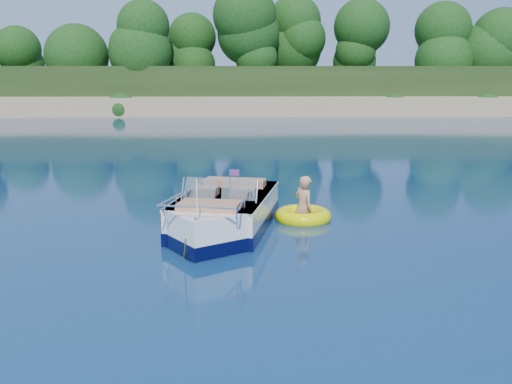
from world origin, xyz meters
TOP-DOWN VIEW (x-y plane):
  - ground at (0.00, 0.00)m, footprint 160.00×160.00m
  - shoreline at (0.00, 63.77)m, footprint 170.00×59.00m
  - treeline at (0.04, 41.01)m, footprint 150.00×7.12m
  - motorboat at (1.38, 0.84)m, footprint 2.52×5.14m
  - tow_tube at (3.23, 1.79)m, footprint 1.63×1.63m
  - boy at (3.23, 1.86)m, footprint 0.78×0.91m

SIDE VIEW (x-z plane):
  - ground at x=0.00m, z-range 0.00..0.00m
  - boy at x=3.23m, z-range -0.83..0.83m
  - tow_tube at x=3.23m, z-range -0.08..0.27m
  - motorboat at x=1.38m, z-range -0.53..1.20m
  - shoreline at x=0.00m, z-range -2.02..3.98m
  - treeline at x=0.04m, z-range 1.45..9.64m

